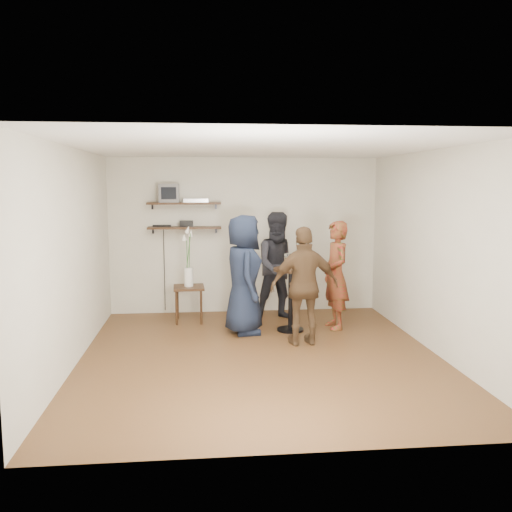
# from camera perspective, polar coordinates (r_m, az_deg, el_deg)

# --- Properties ---
(room) EXTENTS (4.58, 5.08, 2.68)m
(room) POSITION_cam_1_polar(r_m,az_deg,el_deg) (6.66, 0.50, 0.16)
(room) COLOR #4F3219
(room) RESTS_ON ground
(shelf_upper) EXTENTS (1.20, 0.25, 0.04)m
(shelf_upper) POSITION_cam_1_polar(r_m,az_deg,el_deg) (8.95, -7.58, 5.52)
(shelf_upper) COLOR black
(shelf_upper) RESTS_ON room
(shelf_lower) EXTENTS (1.20, 0.25, 0.04)m
(shelf_lower) POSITION_cam_1_polar(r_m,az_deg,el_deg) (8.98, -7.54, 2.97)
(shelf_lower) COLOR black
(shelf_lower) RESTS_ON room
(crt_monitor) EXTENTS (0.32, 0.30, 0.30)m
(crt_monitor) POSITION_cam_1_polar(r_m,az_deg,el_deg) (8.96, -9.13, 6.56)
(crt_monitor) COLOR #59595B
(crt_monitor) RESTS_ON shelf_upper
(dvd_deck) EXTENTS (0.40, 0.24, 0.06)m
(dvd_deck) POSITION_cam_1_polar(r_m,az_deg,el_deg) (8.95, -6.35, 5.84)
(dvd_deck) COLOR silver
(dvd_deck) RESTS_ON shelf_upper
(radio) EXTENTS (0.22, 0.10, 0.10)m
(radio) POSITION_cam_1_polar(r_m,az_deg,el_deg) (8.97, -7.34, 3.40)
(radio) COLOR black
(radio) RESTS_ON shelf_lower
(power_strip) EXTENTS (0.30, 0.05, 0.03)m
(power_strip) POSITION_cam_1_polar(r_m,az_deg,el_deg) (9.04, -9.88, 3.16)
(power_strip) COLOR black
(power_strip) RESTS_ON shelf_lower
(side_table) EXTENTS (0.49, 0.49, 0.57)m
(side_table) POSITION_cam_1_polar(r_m,az_deg,el_deg) (8.59, -7.08, -3.80)
(side_table) COLOR black
(side_table) RESTS_ON room
(vase_lilies) EXTENTS (0.19, 0.20, 0.96)m
(vase_lilies) POSITION_cam_1_polar(r_m,az_deg,el_deg) (8.52, -7.13, -1.17)
(vase_lilies) COLOR white
(vase_lilies) RESTS_ON side_table
(drinks_table) EXTENTS (0.51, 0.51, 0.94)m
(drinks_table) POSITION_cam_1_polar(r_m,az_deg,el_deg) (8.01, 3.67, -3.67)
(drinks_table) COLOR black
(drinks_table) RESTS_ON room
(wine_glass_fl) EXTENTS (0.07, 0.07, 0.22)m
(wine_glass_fl) POSITION_cam_1_polar(r_m,az_deg,el_deg) (7.88, 3.24, -0.25)
(wine_glass_fl) COLOR silver
(wine_glass_fl) RESTS_ON drinks_table
(wine_glass_fr) EXTENTS (0.06, 0.06, 0.19)m
(wine_glass_fr) POSITION_cam_1_polar(r_m,az_deg,el_deg) (7.90, 4.22, -0.40)
(wine_glass_fr) COLOR silver
(wine_glass_fr) RESTS_ON drinks_table
(wine_glass_bl) EXTENTS (0.07, 0.07, 0.21)m
(wine_glass_bl) POSITION_cam_1_polar(r_m,az_deg,el_deg) (8.00, 3.45, -0.23)
(wine_glass_bl) COLOR silver
(wine_glass_bl) RESTS_ON drinks_table
(wine_glass_br) EXTENTS (0.07, 0.07, 0.20)m
(wine_glass_br) POSITION_cam_1_polar(r_m,az_deg,el_deg) (7.94, 3.76, -0.32)
(wine_glass_br) COLOR silver
(wine_glass_br) RESTS_ON drinks_table
(person_plaid) EXTENTS (0.46, 0.63, 1.62)m
(person_plaid) POSITION_cam_1_polar(r_m,az_deg,el_deg) (8.19, 8.38, -2.00)
(person_plaid) COLOR red
(person_plaid) RESTS_ON room
(person_dark) EXTENTS (0.89, 0.72, 1.73)m
(person_dark) POSITION_cam_1_polar(r_m,az_deg,el_deg) (8.63, 2.53, -1.08)
(person_dark) COLOR black
(person_dark) RESTS_ON room
(person_navy) EXTENTS (0.61, 0.88, 1.73)m
(person_navy) POSITION_cam_1_polar(r_m,az_deg,el_deg) (7.83, -1.30, -1.97)
(person_navy) COLOR black
(person_navy) RESTS_ON room
(person_brown) EXTENTS (0.98, 0.49, 1.60)m
(person_brown) POSITION_cam_1_polar(r_m,az_deg,el_deg) (7.31, 5.15, -3.17)
(person_brown) COLOR #4F3722
(person_brown) RESTS_ON room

